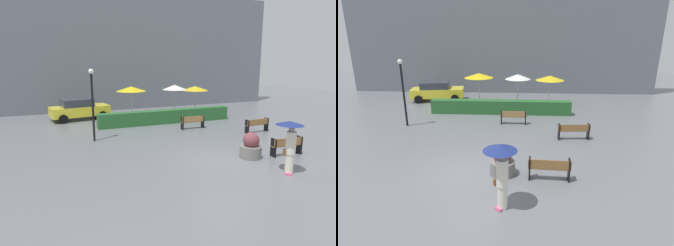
% 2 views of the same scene
% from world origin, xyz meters
% --- Properties ---
extents(ground_plane, '(60.00, 60.00, 0.00)m').
position_xyz_m(ground_plane, '(0.00, 0.00, 0.00)').
color(ground_plane, slate).
extents(bench_near_right, '(1.61, 0.44, 0.87)m').
position_xyz_m(bench_near_right, '(3.10, -0.53, 0.52)').
color(bench_near_right, olive).
rests_on(bench_near_right, ground).
extents(bench_back_row, '(1.60, 0.35, 0.83)m').
position_xyz_m(bench_back_row, '(1.52, 6.17, 0.50)').
color(bench_back_row, '#9E7242').
rests_on(bench_back_row, ground).
extents(bench_far_right, '(1.68, 0.45, 0.84)m').
position_xyz_m(bench_far_right, '(4.76, 3.78, 0.51)').
color(bench_far_right, olive).
rests_on(bench_far_right, ground).
extents(pedestrian_with_umbrella, '(1.06, 1.06, 2.12)m').
position_xyz_m(pedestrian_with_umbrella, '(1.43, -2.37, 1.42)').
color(pedestrian_with_umbrella, silver).
rests_on(pedestrian_with_umbrella, ground).
extents(planter_pot, '(0.98, 0.98, 1.19)m').
position_xyz_m(planter_pot, '(1.31, -0.17, 0.51)').
color(planter_pot, slate).
rests_on(planter_pot, ground).
extents(lamp_post, '(0.28, 0.28, 3.95)m').
position_xyz_m(lamp_post, '(-4.89, 5.49, 2.42)').
color(lamp_post, black).
rests_on(lamp_post, ground).
extents(patio_umbrella_yellow, '(2.20, 2.20, 2.45)m').
position_xyz_m(patio_umbrella_yellow, '(-1.29, 10.86, 2.27)').
color(patio_umbrella_yellow, silver).
rests_on(patio_umbrella_yellow, ground).
extents(patio_umbrella_white, '(1.81, 1.81, 2.58)m').
position_xyz_m(patio_umbrella_white, '(1.70, 9.61, 2.39)').
color(patio_umbrella_white, silver).
rests_on(patio_umbrella_white, ground).
extents(patio_umbrella_yellow_far, '(2.14, 2.14, 2.29)m').
position_xyz_m(patio_umbrella_yellow_far, '(4.10, 11.00, 2.11)').
color(patio_umbrella_yellow_far, silver).
rests_on(patio_umbrella_yellow_far, ground).
extents(hedge_strip, '(9.59, 0.70, 0.94)m').
position_xyz_m(hedge_strip, '(0.56, 8.40, 0.47)').
color(hedge_strip, '#28602D').
rests_on(hedge_strip, ground).
extents(building_facade, '(28.00, 1.20, 10.19)m').
position_xyz_m(building_facade, '(0.00, 16.00, 5.09)').
color(building_facade, slate).
rests_on(building_facade, ground).
extents(parked_car, '(4.43, 2.51, 1.57)m').
position_xyz_m(parked_car, '(-4.98, 12.03, 0.82)').
color(parked_car, yellow).
rests_on(parked_car, ground).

